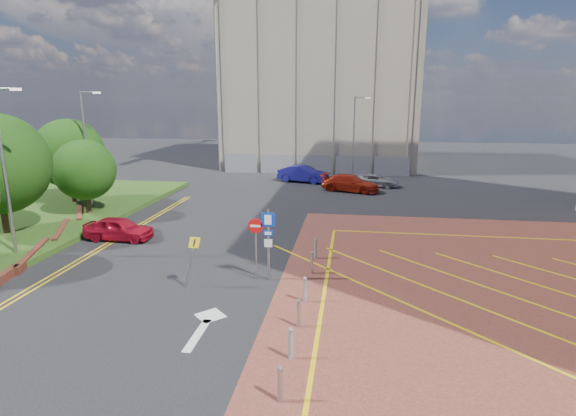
% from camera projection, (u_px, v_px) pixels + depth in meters
% --- Properties ---
extents(ground, '(140.00, 140.00, 0.00)m').
position_uv_depth(ground, '(253.00, 288.00, 18.78)').
color(ground, black).
rests_on(ground, ground).
extents(retaining_wall, '(6.06, 20.33, 0.40)m').
position_uv_depth(retaining_wall, '(29.00, 255.00, 22.30)').
color(retaining_wall, brown).
rests_on(retaining_wall, ground).
extents(tree_c, '(4.00, 4.00, 4.90)m').
position_uv_depth(tree_c, '(85.00, 170.00, 29.53)').
color(tree_c, '#3D2B1C').
rests_on(tree_c, grass_bed).
extents(tree_d, '(5.00, 5.00, 6.08)m').
position_uv_depth(tree_d, '(69.00, 154.00, 32.67)').
color(tree_d, '#3D2B1C').
rests_on(tree_d, grass_bed).
extents(lamp_left_near, '(1.53, 0.16, 8.00)m').
position_uv_depth(lamp_left_near, '(5.00, 165.00, 21.34)').
color(lamp_left_near, '#9EA0A8').
rests_on(lamp_left_near, grass_bed).
extents(lamp_left_far, '(1.53, 0.16, 8.00)m').
position_uv_depth(lamp_left_far, '(87.00, 144.00, 31.23)').
color(lamp_left_far, '#9EA0A8').
rests_on(lamp_left_far, grass_bed).
extents(lamp_back, '(1.53, 0.16, 8.00)m').
position_uv_depth(lamp_back, '(355.00, 134.00, 44.12)').
color(lamp_back, '#9EA0A8').
rests_on(lamp_back, ground).
extents(sign_cluster, '(1.17, 0.12, 3.20)m').
position_uv_depth(sign_cluster, '(264.00, 237.00, 19.23)').
color(sign_cluster, '#9EA0A8').
rests_on(sign_cluster, ground).
extents(warning_sign, '(0.74, 0.42, 2.25)m').
position_uv_depth(warning_sign, '(192.00, 256.00, 18.53)').
color(warning_sign, '#9EA0A8').
rests_on(warning_sign, ground).
extents(bollard_row, '(0.14, 11.14, 0.90)m').
position_uv_depth(bollard_row, '(303.00, 298.00, 16.75)').
color(bollard_row, '#9EA0A8').
rests_on(bollard_row, forecourt).
extents(construction_building, '(21.20, 19.20, 22.00)m').
position_uv_depth(construction_building, '(323.00, 72.00, 54.67)').
color(construction_building, '#ADA58D').
rests_on(construction_building, ground).
extents(construction_fence, '(21.60, 0.06, 2.00)m').
position_uv_depth(construction_fence, '(324.00, 165.00, 47.26)').
color(construction_fence, gray).
rests_on(construction_fence, ground).
extents(car_red_left, '(3.82, 1.54, 1.30)m').
position_uv_depth(car_red_left, '(119.00, 228.00, 25.19)').
color(car_red_left, red).
rests_on(car_red_left, ground).
extents(car_blue_back, '(5.08, 2.94, 1.58)m').
position_uv_depth(car_blue_back, '(303.00, 174.00, 42.83)').
color(car_blue_back, navy).
rests_on(car_blue_back, ground).
extents(car_red_back, '(5.36, 3.47, 1.44)m').
position_uv_depth(car_red_back, '(350.00, 183.00, 38.51)').
color(car_red_back, '#9C1D0D').
rests_on(car_red_back, ground).
extents(car_silver_back, '(4.27, 2.47, 1.12)m').
position_uv_depth(car_silver_back, '(376.00, 180.00, 40.73)').
color(car_silver_back, '#B6B7BE').
rests_on(car_silver_back, ground).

